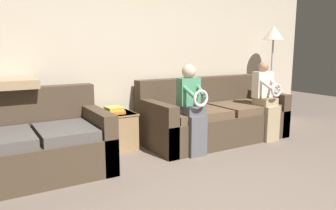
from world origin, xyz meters
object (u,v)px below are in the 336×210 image
Objects in this scene: child_left_seated at (192,105)px; throw_pillow at (15,84)px; couch_main at (213,118)px; couch_side at (34,146)px; floor_lamp at (273,40)px; child_right_seated at (266,98)px; side_shelf at (115,131)px; book_stack at (114,110)px.

child_left_seated is 2.49× the size of throw_pillow.
couch_side is (-2.57, -0.11, 0.00)m from couch_main.
child_right_seated is at bearing -141.32° from floor_lamp.
book_stack reaches higher than side_shelf.
side_shelf is at bearing 169.88° from couch_main.
child_right_seated reaches higher than child_left_seated.
side_shelf is 1.17× the size of throw_pillow.
floor_lamp is (3.98, 0.28, 1.19)m from couch_side.
book_stack is (-2.16, 0.68, -0.09)m from child_right_seated.
book_stack is 1.28m from throw_pillow.
book_stack is 0.51× the size of throw_pillow.
floor_lamp reaches higher than child_left_seated.
couch_side is 4.16m from floor_lamp.
throw_pillow is (-4.09, 0.07, -0.53)m from floor_lamp.
child_right_seated is 2.30m from side_shelf.
book_stack is 0.14× the size of floor_lamp.
floor_lamp is at bearing -1.86° from book_stack.
child_right_seated is 2.27m from book_stack.
child_right_seated is 4.90× the size of book_stack.
side_shelf is (1.09, 0.38, -0.06)m from couch_side.
book_stack is (0.00, -0.01, 0.29)m from side_shelf.
throw_pillow is (-0.11, 0.35, 0.66)m from couch_side.
book_stack is (-0.81, 0.68, -0.10)m from child_left_seated.
child_right_seated reaches higher than book_stack.
side_shelf is (-1.49, 0.27, -0.06)m from couch_main.
child_right_seated is 3.44m from throw_pillow.
side_shelf is 0.31× the size of floor_lamp.
couch_side is 2.83× the size of side_shelf.
throw_pillow is at bearing -179.05° from book_stack.
couch_side is 0.75m from throw_pillow.
child_left_seated is (-0.68, -0.42, 0.33)m from couch_main.
throw_pillow reaches higher than couch_side.
floor_lamp is at bearing 38.68° from child_right_seated.
couch_main is at bearing -10.12° from side_shelf.
couch_main is 2.77m from throw_pillow.
child_right_seated is at bearing -17.41° from book_stack.
side_shelf is (-0.81, 0.68, -0.39)m from child_left_seated.
floor_lamp reaches higher than throw_pillow.
floor_lamp is (2.08, 0.58, 0.86)m from child_left_seated.
couch_side is 0.89× the size of floor_lamp.
couch_side is at bearing -177.53° from couch_main.
couch_side is 3.31× the size of throw_pillow.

